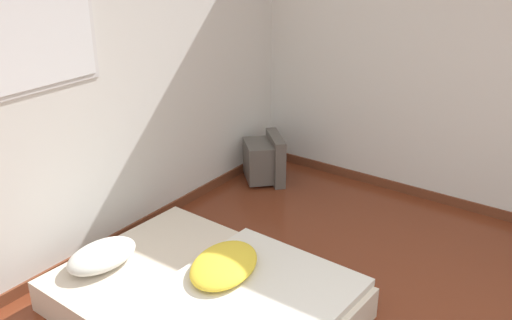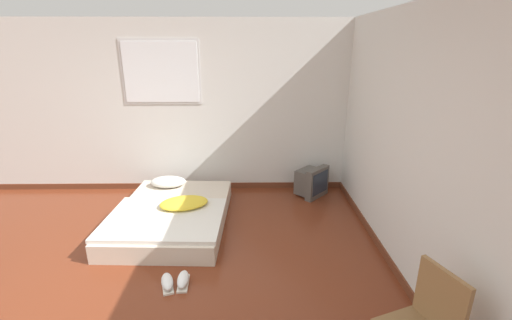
# 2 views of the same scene
# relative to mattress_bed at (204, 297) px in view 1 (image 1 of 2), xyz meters

# --- Properties ---
(wall_back) EXTENTS (7.85, 0.08, 2.60)m
(wall_back) POSITION_rel_mattress_bed_xyz_m (-0.22, 1.21, 1.15)
(wall_back) COLOR silver
(wall_back) RESTS_ON ground_plane
(mattress_bed) EXTENTS (1.44, 1.90, 0.37)m
(mattress_bed) POSITION_rel_mattress_bed_xyz_m (0.00, 0.00, 0.00)
(mattress_bed) COLOR beige
(mattress_bed) RESTS_ON ground_plane
(crt_tv) EXTENTS (0.55, 0.55, 0.47)m
(crt_tv) POSITION_rel_mattress_bed_xyz_m (1.96, 0.87, 0.08)
(crt_tv) COLOR #56514C
(crt_tv) RESTS_ON ground_plane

